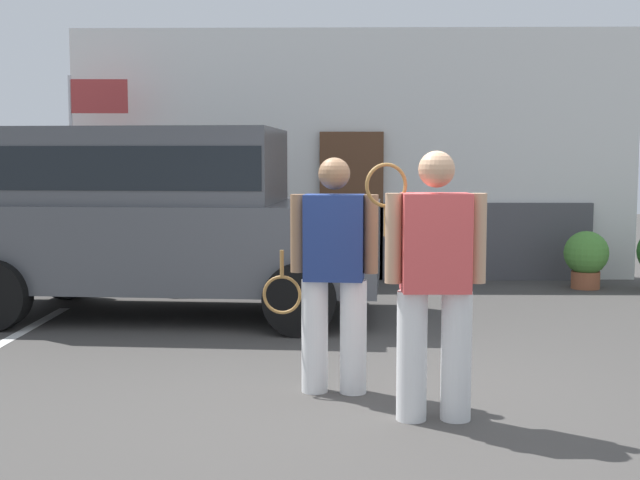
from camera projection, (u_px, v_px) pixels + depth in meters
ground_plane at (374, 406)px, 5.76m from camera, size 40.00×40.00×0.00m
house_frontage at (354, 162)px, 11.79m from camera, size 8.03×0.40×3.55m
parked_suv at (159, 212)px, 9.03m from camera, size 4.72×2.42×2.05m
tennis_player_man at (333, 272)px, 6.02m from camera, size 0.89×0.31×1.74m
tennis_player_woman at (434, 281)px, 5.38m from camera, size 0.79×0.28×1.78m
potted_plant_by_porch at (586, 257)px, 10.92m from camera, size 0.58×0.58×0.77m
flag_pole at (86, 140)px, 11.06m from camera, size 0.80×0.06×2.83m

